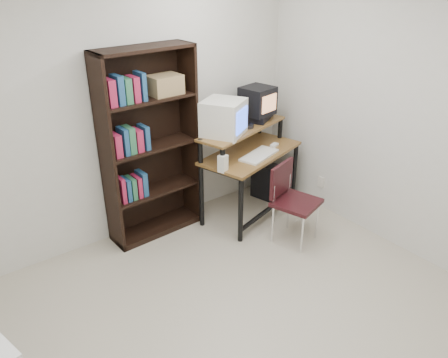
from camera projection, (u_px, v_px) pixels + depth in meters
floor at (253, 349)px, 3.19m from camera, size 4.00×4.00×0.01m
back_wall at (117, 111)px, 4.04m from camera, size 4.00×0.01×2.60m
right_wall at (437, 125)px, 3.69m from camera, size 0.01×4.00×2.60m
computer_desk at (250, 156)px, 4.66m from camera, size 1.27×0.87×0.98m
crt_monitor at (224, 118)px, 4.32m from camera, size 0.52×0.52×0.36m
vcr at (257, 117)px, 4.81m from camera, size 0.44×0.41×0.08m
crt_tv at (258, 101)px, 4.69m from camera, size 0.37×0.37×0.30m
cd_spindle at (248, 126)px, 4.56m from camera, size 0.16×0.16×0.05m
keyboard at (259, 156)px, 4.52m from camera, size 0.51×0.34×0.03m
mousepad at (274, 146)px, 4.79m from camera, size 0.26×0.24×0.01m
mouse at (274, 145)px, 4.76m from camera, size 0.11×0.09×0.03m
desk_speaker at (223, 163)px, 4.18m from camera, size 0.10×0.10×0.17m
pc_tower at (271, 182)px, 5.14m from camera, size 0.30×0.48×0.42m
school_chair at (291, 195)px, 4.26m from camera, size 0.50×0.50×0.80m
bookshelf at (149, 144)px, 4.21m from camera, size 0.95×0.35×1.88m
wall_outlet at (321, 182)px, 4.95m from camera, size 0.02×0.08×0.12m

